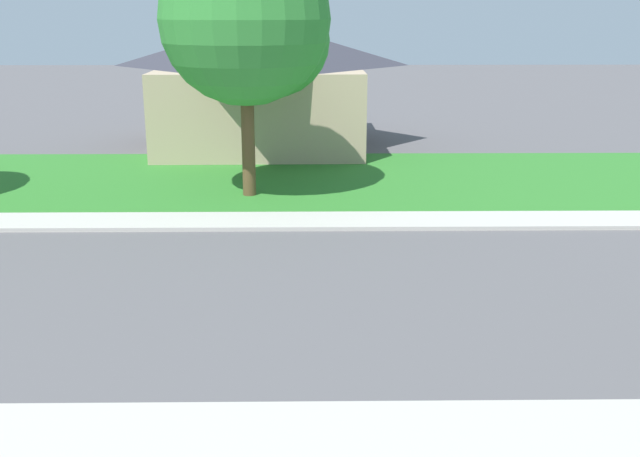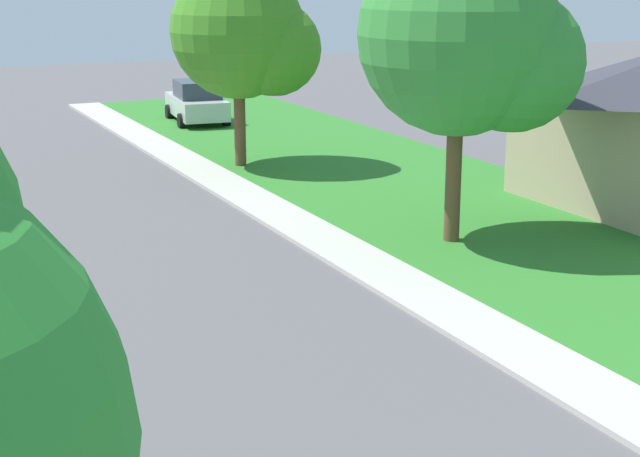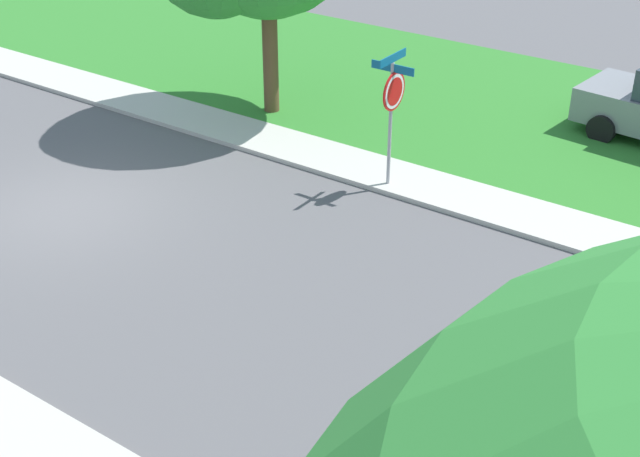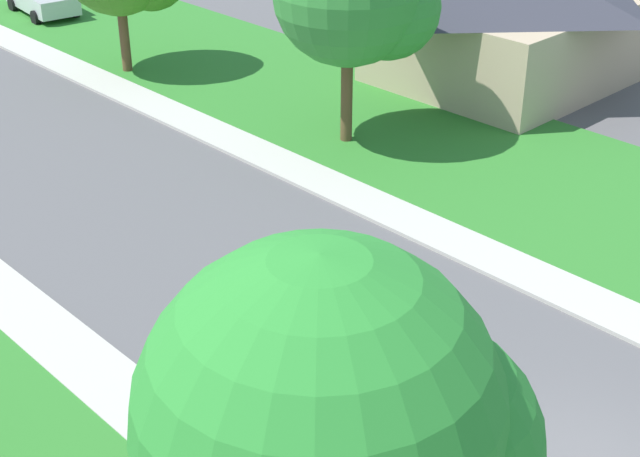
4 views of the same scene
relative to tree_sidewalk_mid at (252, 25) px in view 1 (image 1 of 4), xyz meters
The scene contains 5 objects.
sidewalk_east 5.45m from the tree_sidewalk_mid, 161.15° to the right, with size 1.40×56.00×0.10m, color #B7B2A8.
lawn_east 5.01m from the tree_sidewalk_mid, 27.74° to the right, with size 8.00×56.00×0.08m, color #2D7528.
sidewalk_west 13.10m from the tree_sidewalk_mid, behind, with size 1.40×56.00×0.10m, color #B7B2A8.
tree_sidewalk_mid is the anchor object (origin of this frame).
house_right_setback 8.41m from the tree_sidewalk_mid, ahead, with size 9.07×7.88×4.60m.
Camera 1 is at (-12.48, 11.46, 4.93)m, focal length 41.36 mm.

